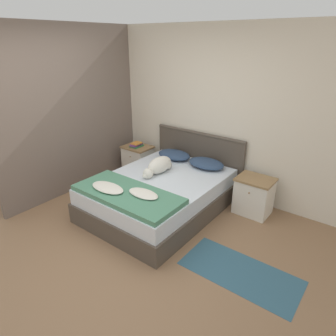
{
  "coord_description": "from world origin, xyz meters",
  "views": [
    {
      "loc": [
        2.33,
        -1.94,
        2.32
      ],
      "look_at": [
        -0.09,
        1.23,
        0.6
      ],
      "focal_mm": 32.0,
      "sensor_mm": 36.0,
      "label": 1
    }
  ],
  "objects_px": {
    "nightstand_right": "(254,196)",
    "dog": "(159,166)",
    "bed": "(160,195)",
    "pillow_left": "(174,155)",
    "book_stack": "(136,145)",
    "pillow_right": "(206,163)",
    "nightstand_left": "(138,160)"
  },
  "relations": [
    {
      "from": "pillow_left",
      "to": "dog",
      "type": "bearing_deg",
      "value": -74.91
    },
    {
      "from": "dog",
      "to": "pillow_right",
      "type": "bearing_deg",
      "value": 53.71
    },
    {
      "from": "bed",
      "to": "pillow_right",
      "type": "height_order",
      "value": "pillow_right"
    },
    {
      "from": "bed",
      "to": "book_stack",
      "type": "distance_m",
      "value": 1.38
    },
    {
      "from": "dog",
      "to": "nightstand_right",
      "type": "bearing_deg",
      "value": 25.31
    },
    {
      "from": "pillow_left",
      "to": "bed",
      "type": "bearing_deg",
      "value": -68.26
    },
    {
      "from": "bed",
      "to": "pillow_left",
      "type": "bearing_deg",
      "value": 111.74
    },
    {
      "from": "pillow_right",
      "to": "dog",
      "type": "relative_size",
      "value": 0.86
    },
    {
      "from": "pillow_right",
      "to": "dog",
      "type": "height_order",
      "value": "dog"
    },
    {
      "from": "book_stack",
      "to": "pillow_right",
      "type": "bearing_deg",
      "value": 1.45
    },
    {
      "from": "pillow_right",
      "to": "book_stack",
      "type": "height_order",
      "value": "pillow_right"
    },
    {
      "from": "nightstand_right",
      "to": "pillow_left",
      "type": "height_order",
      "value": "pillow_left"
    },
    {
      "from": "bed",
      "to": "book_stack",
      "type": "relative_size",
      "value": 8.52
    },
    {
      "from": "bed",
      "to": "pillow_left",
      "type": "distance_m",
      "value": 0.89
    },
    {
      "from": "nightstand_right",
      "to": "pillow_left",
      "type": "bearing_deg",
      "value": 179.36
    },
    {
      "from": "nightstand_right",
      "to": "book_stack",
      "type": "height_order",
      "value": "book_stack"
    },
    {
      "from": "nightstand_left",
      "to": "nightstand_right",
      "type": "relative_size",
      "value": 1.0
    },
    {
      "from": "dog",
      "to": "book_stack",
      "type": "xyz_separation_m",
      "value": [
        -0.98,
        0.57,
        -0.03
      ]
    },
    {
      "from": "pillow_right",
      "to": "book_stack",
      "type": "relative_size",
      "value": 2.43
    },
    {
      "from": "pillow_right",
      "to": "nightstand_left",
      "type": "bearing_deg",
      "value": -179.36
    },
    {
      "from": "nightstand_left",
      "to": "bed",
      "type": "bearing_deg",
      "value": -34.01
    },
    {
      "from": "nightstand_left",
      "to": "dog",
      "type": "bearing_deg",
      "value": -31.42
    },
    {
      "from": "nightstand_right",
      "to": "dog",
      "type": "bearing_deg",
      "value": -154.69
    },
    {
      "from": "nightstand_left",
      "to": "dog",
      "type": "distance_m",
      "value": 1.19
    },
    {
      "from": "nightstand_left",
      "to": "nightstand_right",
      "type": "xyz_separation_m",
      "value": [
        2.23,
        0.0,
        0.0
      ]
    },
    {
      "from": "nightstand_left",
      "to": "pillow_left",
      "type": "bearing_deg",
      "value": 1.12
    },
    {
      "from": "book_stack",
      "to": "pillow_left",
      "type": "bearing_deg",
      "value": 2.55
    },
    {
      "from": "pillow_left",
      "to": "dog",
      "type": "xyz_separation_m",
      "value": [
        0.16,
        -0.61,
        0.05
      ]
    },
    {
      "from": "nightstand_right",
      "to": "pillow_left",
      "type": "relative_size",
      "value": 0.94
    },
    {
      "from": "bed",
      "to": "nightstand_right",
      "type": "relative_size",
      "value": 3.74
    },
    {
      "from": "nightstand_right",
      "to": "book_stack",
      "type": "xyz_separation_m",
      "value": [
        -2.23,
        -0.02,
        0.3
      ]
    },
    {
      "from": "pillow_right",
      "to": "pillow_left",
      "type": "bearing_deg",
      "value": 180.0
    }
  ]
}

